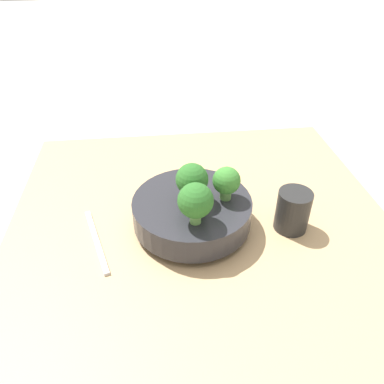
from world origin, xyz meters
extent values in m
plane|color=beige|center=(0.00, 0.00, 0.00)|extent=(6.00, 6.00, 0.00)
cube|color=tan|center=(0.00, 0.00, 0.02)|extent=(0.86, 0.76, 0.05)
cylinder|color=#28282D|center=(-0.04, -0.02, 0.05)|extent=(0.10, 0.10, 0.01)
cylinder|color=#28282D|center=(-0.04, -0.02, 0.09)|extent=(0.23, 0.23, 0.05)
cylinder|color=#609347|center=(-0.04, -0.02, 0.12)|extent=(0.03, 0.03, 0.03)
sphere|color=#286023|center=(-0.04, -0.02, 0.16)|extent=(0.06, 0.06, 0.06)
cylinder|color=#609347|center=(-0.04, 0.04, 0.12)|extent=(0.02, 0.02, 0.02)
sphere|color=#387A2D|center=(-0.04, 0.04, 0.15)|extent=(0.05, 0.05, 0.05)
cylinder|color=#6BA34C|center=(0.03, -0.02, 0.12)|extent=(0.02, 0.02, 0.03)
sphere|color=#286023|center=(0.03, -0.02, 0.16)|extent=(0.06, 0.06, 0.06)
cylinder|color=black|center=(-0.01, 0.17, 0.09)|extent=(0.06, 0.06, 0.08)
cube|color=silver|center=(-0.01, -0.20, 0.05)|extent=(0.18, 0.06, 0.01)
camera|label=1|loc=(0.52, -0.09, 0.54)|focal=35.00mm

